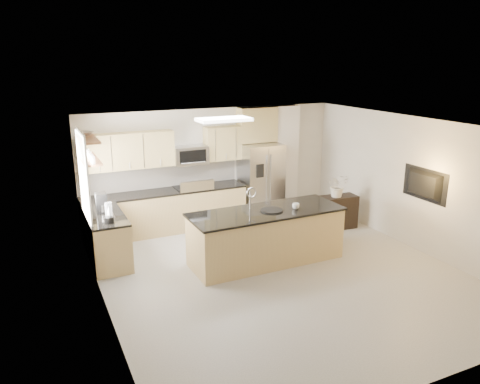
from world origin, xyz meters
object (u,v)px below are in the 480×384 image
platter (272,210)px  cup (296,206)px  bowl (85,133)px  television (421,185)px  refrigerator (261,181)px  coffee_maker (101,203)px  microwave (190,155)px  kettle (109,212)px  flower_vase (338,180)px  credenza (336,212)px  island (266,236)px  blender (109,214)px  range (193,207)px

platter → cup: bearing=-10.5°
bowl → television: bowl is taller
refrigerator → coffee_maker: (-3.75, -0.86, 0.20)m
microwave → kettle: 2.54m
refrigerator → flower_vase: (1.17, -1.38, 0.24)m
television → coffee_maker: bearing=68.5°
bowl → credenza: bearing=-7.4°
microwave → credenza: size_ratio=0.82×
island → cup: bearing=-14.4°
coffee_maker → bowl: bowl is taller
microwave → television: (3.51, -3.24, -0.28)m
platter → blender: 2.88m
bowl → cup: bearing=-26.6°
refrigerator → island: refrigerator is taller
cup → flower_vase: bearing=31.0°
island → television: bearing=-16.3°
microwave → island: bearing=-75.9°
blender → kettle: (0.05, 0.28, -0.05)m
television → bowl: bearing=67.5°
refrigerator → island: size_ratio=0.62×
blender → flower_vase: size_ratio=0.48×
platter → flower_vase: 2.34m
range → cup: (1.15, -2.44, 0.57)m
microwave → cup: (1.15, -2.56, -0.59)m
refrigerator → cup: size_ratio=13.15×
credenza → kettle: (-4.88, 0.11, 0.66)m
microwave → kettle: (-2.03, -1.41, -0.60)m
platter → coffee_maker: (-2.79, 1.45, 0.09)m
credenza → platter: size_ratio=2.26×
refrigerator → cup: bearing=-102.0°
microwave → flower_vase: 3.27m
microwave → television: microwave is taller
platter → bowl: bearing=151.2°
platter → television: (2.82, -0.77, 0.35)m
cup → platter: 0.47m
coffee_maker → island: bearing=-27.3°
island → blender: (-2.68, 0.74, 0.58)m
range → blender: bearing=-143.0°
cup → flower_vase: 1.96m
microwave → blender: microwave is taller
blender → television: size_ratio=0.34×
range → island: bearing=-75.2°
range → microwave: size_ratio=1.50×
refrigerator → television: 3.62m
refrigerator → television: bearing=-59.0°
platter → credenza: bearing=23.8°
television → kettle: bearing=71.7°
range → cup: bearing=-64.7°
blender → bowl: bearing=101.9°
range → refrigerator: refrigerator is taller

